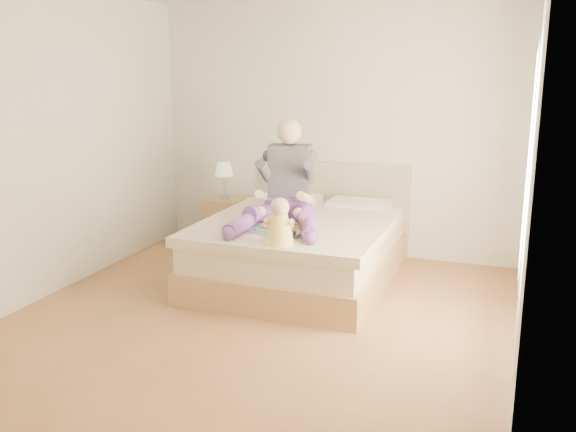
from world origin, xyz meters
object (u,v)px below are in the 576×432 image
(tray, at_px, (281,228))
(baby, at_px, (280,225))
(adult, at_px, (286,191))
(bed, at_px, (303,246))
(nightstand, at_px, (226,221))

(tray, distance_m, baby, 0.43)
(adult, xyz_separation_m, baby, (0.24, -0.77, -0.12))
(bed, height_order, nightstand, bed)
(baby, bearing_deg, nightstand, 117.69)
(nightstand, relative_size, tray, 1.10)
(adult, xyz_separation_m, tray, (0.10, -0.38, -0.25))
(bed, relative_size, tray, 4.44)
(baby, bearing_deg, bed, 87.83)
(nightstand, xyz_separation_m, adult, (1.11, -0.98, 0.62))
(bed, height_order, tray, bed)
(bed, height_order, adult, adult)
(bed, relative_size, baby, 5.58)
(tray, height_order, baby, baby)
(nightstand, xyz_separation_m, tray, (1.21, -1.36, 0.37))
(bed, bearing_deg, adult, -120.12)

